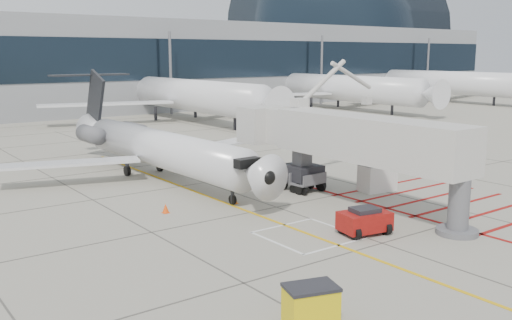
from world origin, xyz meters
TOP-DOWN VIEW (x-y plane):
  - ground_plane at (0.00, 0.00)m, footprint 260.00×260.00m
  - regional_jet at (-1.87, 12.58)m, footprint 22.85×28.46m
  - jet_bridge at (4.03, 0.78)m, footprint 8.43×17.73m
  - pushback_tug at (0.39, -2.49)m, footprint 2.68×1.95m
  - spill_bin at (-8.30, -8.21)m, footprint 1.90×1.54m
  - baggage_cart at (3.93, 5.71)m, footprint 2.25×1.54m
  - ground_power_unit at (7.81, 3.28)m, footprint 2.46×1.64m
  - cone_nose at (-5.75, 6.76)m, footprint 0.39×0.39m
  - cone_side at (-1.47, 6.13)m, footprint 0.33×0.33m
  - terminal_building at (10.00, 70.00)m, footprint 180.00×28.00m
  - terminal_glass_band at (10.00, 55.95)m, footprint 180.00×0.10m
  - terminal_dome at (70.00, 70.00)m, footprint 40.00×28.00m
  - bg_aircraft_c at (17.48, 46.00)m, footprint 36.90×41.00m
  - bg_aircraft_d at (45.36, 46.00)m, footprint 36.50×40.56m
  - bg_aircraft_e at (71.25, 46.00)m, footprint 37.84×42.05m

SIDE VIEW (x-z plane):
  - ground_plane at x=0.00m, z-range 0.00..0.00m
  - cone_side at x=-1.47m, z-range 0.00..0.46m
  - cone_nose at x=-5.75m, z-range 0.00..0.54m
  - baggage_cart at x=3.93m, z-range 0.00..1.35m
  - pushback_tug at x=0.39m, z-range 0.00..1.42m
  - spill_bin at x=-8.30m, z-range 0.00..1.43m
  - ground_power_unit at x=7.81m, z-range 0.00..1.82m
  - jet_bridge at x=4.03m, z-range 0.00..7.09m
  - regional_jet at x=-1.87m, z-range 0.00..7.31m
  - bg_aircraft_d at x=45.36m, z-range 0.00..12.17m
  - bg_aircraft_c at x=17.48m, z-range 0.00..12.30m
  - bg_aircraft_e at x=71.25m, z-range 0.00..12.61m
  - terminal_building at x=10.00m, z-range 0.00..14.00m
  - terminal_glass_band at x=10.00m, z-range 5.00..11.00m
  - terminal_dome at x=70.00m, z-range 0.00..28.00m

